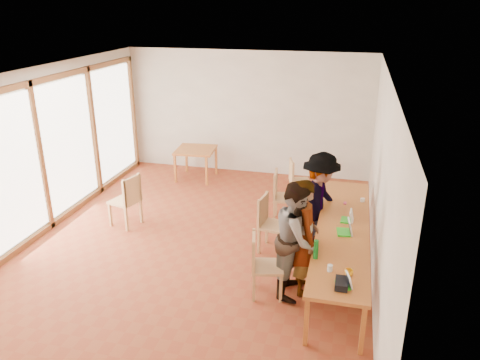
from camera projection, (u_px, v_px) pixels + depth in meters
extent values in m
plane|color=brown|center=(197.00, 245.00, 8.32)|extent=(8.00, 8.00, 0.00)
cube|color=beige|center=(248.00, 113.00, 11.40)|extent=(6.00, 0.10, 3.00)
cube|color=beige|center=(46.00, 311.00, 4.16)|extent=(6.00, 0.10, 3.00)
cube|color=beige|center=(381.00, 182.00, 7.11)|extent=(0.10, 8.00, 3.00)
cube|color=white|center=(39.00, 153.00, 8.44)|extent=(0.10, 8.00, 3.00)
cube|color=white|center=(191.00, 73.00, 7.23)|extent=(6.00, 8.00, 0.04)
cube|color=#C4772B|center=(343.00, 229.00, 7.35)|extent=(0.80, 4.00, 0.05)
cube|color=#C4772B|center=(306.00, 322.00, 5.80)|extent=(0.06, 0.06, 0.70)
cube|color=#C4772B|center=(328.00, 200.00, 9.32)|extent=(0.06, 0.06, 0.70)
cube|color=#C4772B|center=(363.00, 330.00, 5.65)|extent=(0.06, 0.06, 0.70)
cube|color=#C4772B|center=(363.00, 204.00, 9.16)|extent=(0.06, 0.06, 0.70)
cube|color=#C4772B|center=(196.00, 150.00, 11.21)|extent=(0.90, 0.90, 0.05)
cube|color=#C4772B|center=(175.00, 169.00, 11.07)|extent=(0.05, 0.05, 0.70)
cube|color=#C4772B|center=(186.00, 159.00, 11.78)|extent=(0.05, 0.05, 0.70)
cube|color=#C4772B|center=(207.00, 171.00, 10.90)|extent=(0.05, 0.05, 0.70)
cube|color=#C4772B|center=(216.00, 161.00, 11.61)|extent=(0.05, 0.05, 0.70)
cube|color=tan|center=(267.00, 267.00, 6.79)|extent=(0.53, 0.53, 0.04)
cube|color=tan|center=(254.00, 251.00, 6.71)|extent=(0.13, 0.45, 0.47)
cube|color=tan|center=(274.00, 226.00, 8.00)|extent=(0.53, 0.53, 0.04)
cube|color=tan|center=(263.00, 210.00, 7.98)|extent=(0.11, 0.46, 0.48)
cube|color=tan|center=(286.00, 198.00, 9.10)|extent=(0.51, 0.51, 0.04)
cube|color=tan|center=(275.00, 184.00, 9.04)|extent=(0.09, 0.47, 0.49)
cube|color=tan|center=(300.00, 181.00, 10.08)|extent=(0.53, 0.53, 0.04)
cube|color=tan|center=(292.00, 171.00, 9.98)|extent=(0.17, 0.41, 0.44)
cube|color=tan|center=(125.00, 201.00, 8.94)|extent=(0.59, 0.59, 0.05)
cube|color=tan|center=(132.00, 190.00, 8.74)|extent=(0.17, 0.47, 0.50)
imported|color=gray|center=(304.00, 237.00, 6.76)|extent=(0.59, 0.74, 1.77)
imported|color=gray|center=(297.00, 239.00, 6.73)|extent=(0.70, 0.88, 1.75)
imported|color=gray|center=(320.00, 203.00, 7.91)|extent=(1.00, 1.29, 1.76)
cube|color=green|center=(343.00, 285.00, 5.82)|extent=(0.20, 0.25, 0.02)
cube|color=white|center=(349.00, 280.00, 5.80)|extent=(0.11, 0.20, 0.18)
cube|color=green|center=(343.00, 232.00, 7.15)|extent=(0.22, 0.29, 0.03)
cube|color=white|center=(350.00, 227.00, 7.10)|extent=(0.11, 0.25, 0.22)
cube|color=green|center=(346.00, 220.00, 7.55)|extent=(0.18, 0.24, 0.02)
cube|color=white|center=(352.00, 216.00, 7.49)|extent=(0.08, 0.22, 0.19)
imported|color=#FFAC0F|center=(349.00, 273.00, 6.04)|extent=(0.14, 0.14, 0.09)
cylinder|color=#10681F|center=(316.00, 249.00, 6.40)|extent=(0.07, 0.07, 0.28)
cylinder|color=silver|center=(330.00, 268.00, 6.14)|extent=(0.07, 0.07, 0.09)
cylinder|color=white|center=(363.00, 200.00, 8.26)|extent=(0.08, 0.08, 0.06)
cube|color=#CB356E|center=(345.00, 203.00, 8.19)|extent=(0.05, 0.10, 0.01)
cube|color=black|center=(342.00, 284.00, 5.80)|extent=(0.16, 0.26, 0.09)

